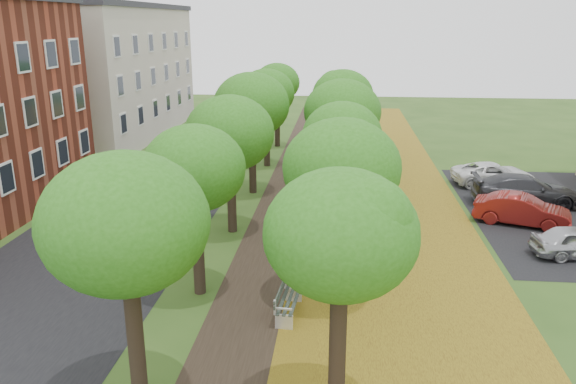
% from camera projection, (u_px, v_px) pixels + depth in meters
% --- Properties ---
extents(street_asphalt, '(8.00, 70.00, 0.01)m').
position_uv_depth(street_asphalt, '(142.00, 206.00, 28.66)').
color(street_asphalt, black).
rests_on(street_asphalt, ground).
extents(footpath, '(3.20, 70.00, 0.01)m').
position_uv_depth(footpath, '(287.00, 211.00, 27.98)').
color(footpath, black).
rests_on(footpath, ground).
extents(leaf_verge, '(7.50, 70.00, 0.01)m').
position_uv_depth(leaf_verge, '(389.00, 214.00, 27.53)').
color(leaf_verge, olive).
rests_on(leaf_verge, ground).
extents(parking_lot, '(9.00, 16.00, 0.01)m').
position_uv_depth(parking_lot, '(561.00, 213.00, 27.71)').
color(parking_lot, black).
rests_on(parking_lot, ground).
extents(tree_row_west, '(3.67, 33.67, 6.12)m').
position_uv_depth(tree_row_west, '(242.00, 120.00, 26.85)').
color(tree_row_west, black).
rests_on(tree_row_west, ground).
extents(tree_row_east, '(3.67, 33.67, 6.12)m').
position_uv_depth(tree_row_east, '(342.00, 122.00, 26.42)').
color(tree_row_east, black).
rests_on(tree_row_east, ground).
extents(building_cream, '(10.30, 20.30, 10.40)m').
position_uv_depth(building_cream, '(99.00, 71.00, 45.13)').
color(building_cream, beige).
rests_on(building_cream, ground).
extents(bench, '(0.73, 2.02, 0.94)m').
position_uv_depth(bench, '(287.00, 301.00, 18.00)').
color(bench, '#262F28').
rests_on(bench, ground).
extents(car_red, '(4.48, 2.83, 1.39)m').
position_uv_depth(car_red, '(522.00, 210.00, 25.97)').
color(car_red, maroon).
rests_on(car_red, ground).
extents(car_grey, '(5.30, 2.25, 1.53)m').
position_uv_depth(car_grey, '(525.00, 190.00, 28.80)').
color(car_grey, '#2D2E32').
rests_on(car_grey, ground).
extents(car_white, '(4.88, 2.75, 1.29)m').
position_uv_depth(car_white, '(493.00, 174.00, 32.30)').
color(car_white, white).
rests_on(car_white, ground).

